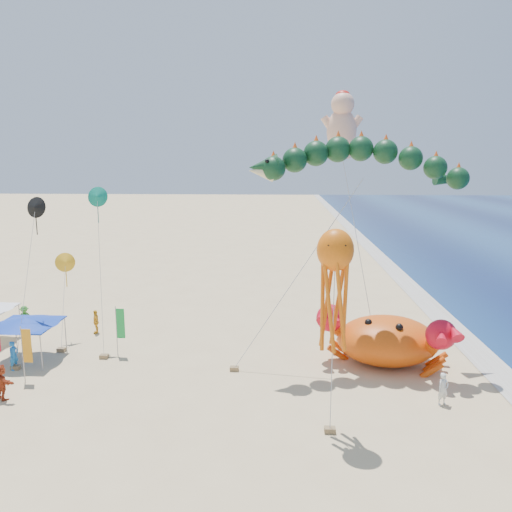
{
  "coord_description": "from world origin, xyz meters",
  "views": [
    {
      "loc": [
        -0.5,
        -26.66,
        11.91
      ],
      "look_at": [
        -2.0,
        2.0,
        6.5
      ],
      "focal_mm": 35.0,
      "sensor_mm": 36.0,
      "label": 1
    }
  ],
  "objects_px": {
    "cherub_kite": "(342,123)",
    "crab_inflatable": "(387,339)",
    "canopy_blue": "(26,321)",
    "octopus_kite": "(334,281)",
    "dragon_kite": "(360,168)"
  },
  "relations": [
    {
      "from": "octopus_kite",
      "to": "canopy_blue",
      "type": "distance_m",
      "value": 19.57
    },
    {
      "from": "dragon_kite",
      "to": "cherub_kite",
      "type": "height_order",
      "value": "cherub_kite"
    },
    {
      "from": "crab_inflatable",
      "to": "dragon_kite",
      "type": "relative_size",
      "value": 0.59
    },
    {
      "from": "cherub_kite",
      "to": "canopy_blue",
      "type": "height_order",
      "value": "cherub_kite"
    },
    {
      "from": "cherub_kite",
      "to": "octopus_kite",
      "type": "relative_size",
      "value": 1.84
    },
    {
      "from": "cherub_kite",
      "to": "dragon_kite",
      "type": "bearing_deg",
      "value": -88.6
    },
    {
      "from": "dragon_kite",
      "to": "canopy_blue",
      "type": "xyz_separation_m",
      "value": [
        -19.8,
        -0.76,
        -9.12
      ]
    },
    {
      "from": "octopus_kite",
      "to": "canopy_blue",
      "type": "xyz_separation_m",
      "value": [
        -17.69,
        7.08,
        -4.44
      ]
    },
    {
      "from": "dragon_kite",
      "to": "cherub_kite",
      "type": "relative_size",
      "value": 0.8
    },
    {
      "from": "cherub_kite",
      "to": "canopy_blue",
      "type": "distance_m",
      "value": 24.68
    },
    {
      "from": "cherub_kite",
      "to": "crab_inflatable",
      "type": "bearing_deg",
      "value": -75.3
    },
    {
      "from": "crab_inflatable",
      "to": "cherub_kite",
      "type": "xyz_separation_m",
      "value": [
        -2.14,
        8.16,
        13.09
      ]
    },
    {
      "from": "cherub_kite",
      "to": "canopy_blue",
      "type": "relative_size",
      "value": 4.37
    },
    {
      "from": "canopy_blue",
      "to": "octopus_kite",
      "type": "bearing_deg",
      "value": -21.81
    },
    {
      "from": "crab_inflatable",
      "to": "octopus_kite",
      "type": "height_order",
      "value": "octopus_kite"
    }
  ]
}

